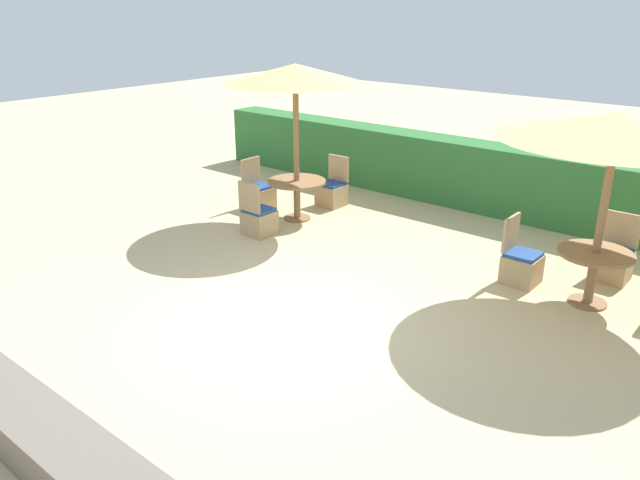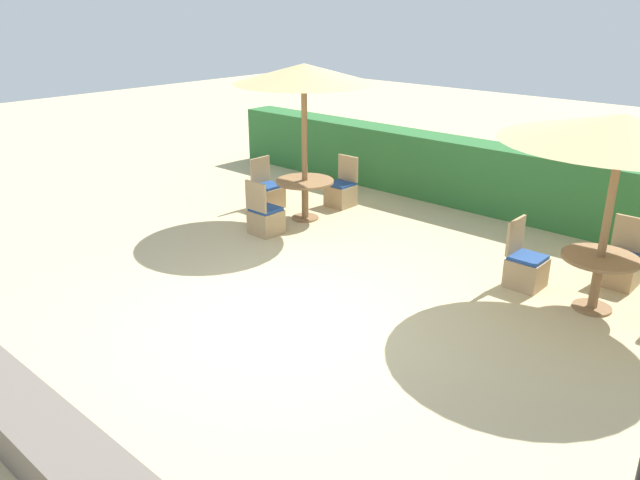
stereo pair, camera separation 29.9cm
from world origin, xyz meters
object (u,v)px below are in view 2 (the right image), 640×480
object	(u,v)px
patio_chair_back_left_north	(341,192)
parasol_back_right	(623,129)
patio_chair_back_right_north	(621,267)
parasol_back_left	(304,74)
round_table_back_right	(598,270)
patio_chair_back_left_west	(268,194)
patio_chair_back_left_south	(265,219)
patio_chair_back_right_west	(525,268)
round_table_back_left	(305,189)

from	to	relation	value
patio_chair_back_left_north	parasol_back_right	world-z (taller)	parasol_back_right
patio_chair_back_left_north	patio_chair_back_right_north	bearing A→B (deg)	178.77
parasol_back_right	parasol_back_left	bearing A→B (deg)	179.15
parasol_back_left	round_table_back_right	bearing A→B (deg)	-0.85
patio_chair_back_left_west	patio_chair_back_left_south	distance (m)	1.40
parasol_back_left	patio_chair_back_left_south	xyz separation A→B (m)	(0.03, -1.00, -2.25)
patio_chair_back_left_north	round_table_back_right	world-z (taller)	patio_chair_back_left_north
patio_chair_back_left_south	patio_chair_back_right_west	xyz separation A→B (m)	(4.11, 0.97, 0.00)
round_table_back_right	patio_chair_back_right_west	size ratio (longest dim) A/B	1.00
patio_chair_back_left_north	patio_chair_back_right_west	bearing A→B (deg)	166.04
round_table_back_left	patio_chair_back_right_west	world-z (taller)	patio_chair_back_right_west
patio_chair_back_left_north	parasol_back_left	bearing A→B (deg)	90.67
parasol_back_left	parasol_back_right	distance (m)	5.09
patio_chair_back_right_west	patio_chair_back_left_north	bearing A→B (deg)	-103.96
round_table_back_left	patio_chair_back_left_west	bearing A→B (deg)	-179.85
round_table_back_left	patio_chair_back_left_south	xyz separation A→B (m)	(0.03, -1.00, -0.29)
patio_chair_back_left_north	patio_chair_back_left_west	bearing A→B (deg)	46.87
parasol_back_left	patio_chair_back_right_north	bearing A→B (deg)	9.99
parasol_back_left	round_table_back_right	xyz separation A→B (m)	(5.09, -0.08, -1.97)
patio_chair_back_left_west	parasol_back_right	world-z (taller)	parasol_back_right
patio_chair_back_right_north	parasol_back_left	bearing A→B (deg)	9.99
patio_chair_back_left_west	patio_chair_back_left_north	world-z (taller)	same
round_table_back_right	patio_chair_back_right_west	bearing A→B (deg)	177.10
patio_chair_back_left_west	patio_chair_back_left_south	xyz separation A→B (m)	(0.99, -0.99, 0.00)
parasol_back_right	patio_chair_back_right_north	distance (m)	2.25
round_table_back_left	parasol_back_right	distance (m)	5.38
round_table_back_left	parasol_back_right	bearing A→B (deg)	-0.85
patio_chair_back_left_west	patio_chair_back_left_south	size ratio (longest dim) A/B	1.00
patio_chair_back_left_north	patio_chair_back_right_north	distance (m)	5.10
parasol_back_left	patio_chair_back_right_north	distance (m)	5.63
patio_chair_back_left_south	parasol_back_right	distance (m)	5.53
round_table_back_left	patio_chair_back_left_north	distance (m)	1.05
patio_chair_back_left_south	patio_chair_back_right_west	bearing A→B (deg)	13.26
patio_chair_back_right_west	patio_chair_back_right_north	size ratio (longest dim) A/B	1.00
patio_chair_back_left_west	patio_chair_back_right_west	world-z (taller)	same
patio_chair_back_left_north	patio_chair_back_right_west	distance (m)	4.28
patio_chair_back_left_west	patio_chair_back_left_north	size ratio (longest dim) A/B	1.00
parasol_back_left	round_table_back_left	distance (m)	1.96
parasol_back_left	parasol_back_right	xyz separation A→B (m)	(5.09, -0.08, -0.22)
round_table_back_left	parasol_back_right	xyz separation A→B (m)	(5.09, -0.08, 1.74)
patio_chair_back_left_west	parasol_back_right	distance (m)	6.38
patio_chair_back_left_north	round_table_back_right	distance (m)	5.22
round_table_back_left	patio_chair_back_left_west	xyz separation A→B (m)	(-0.96, -0.00, -0.29)
patio_chair_back_left_south	patio_chair_back_right_west	size ratio (longest dim) A/B	1.00
round_table_back_left	patio_chair_back_left_south	bearing A→B (deg)	-88.10
patio_chair_back_left_west	patio_chair_back_right_north	bearing A→B (deg)	98.46
patio_chair_back_left_south	patio_chair_back_left_north	world-z (taller)	same
parasol_back_left	patio_chair_back_left_south	distance (m)	2.46
patio_chair_back_left_south	parasol_back_right	world-z (taller)	parasol_back_right
parasol_back_right	patio_chair_back_right_west	distance (m)	2.24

